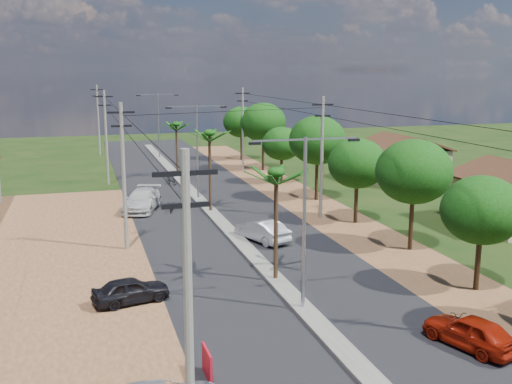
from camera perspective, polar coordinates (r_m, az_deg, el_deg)
The scene contains 32 objects.
ground at distance 28.15m, azimuth 4.47°, elevation -11.16°, with size 160.00×160.00×0.00m, color black.
road at distance 41.75m, azimuth -2.89°, elevation -3.50°, with size 12.00×110.00×0.04m, color black.
median at distance 44.56m, azimuth -3.80°, elevation -2.44°, with size 1.00×90.00×0.18m, color #605E56.
dirt_shoulder_east at distance 44.45m, azimuth 7.83°, elevation -2.67°, with size 5.00×90.00×0.03m, color brown.
house_east_far at distance 61.01m, azimuth 13.63°, elevation 3.26°, with size 7.60×7.50×4.60m.
tree_east_b at distance 31.33m, azimuth 20.71°, elevation -1.63°, with size 4.00×4.00×5.83m.
tree_east_c at distance 37.08m, azimuth 14.81°, elevation 1.87°, with size 4.60×4.60×6.83m.
tree_east_d at distance 43.08m, azimuth 9.63°, elevation 2.70°, with size 4.20×4.20×6.13m.
tree_east_e at distance 50.30m, azimuth 5.87°, elevation 4.92°, with size 4.80×4.80×7.14m.
tree_east_f at distance 57.74m, azimuth 2.46°, elevation 4.62°, with size 3.80×3.80×5.52m.
tree_east_g at distance 65.35m, azimuth 0.68°, elevation 6.63°, with size 5.00×5.00×7.38m.
tree_east_h at distance 72.98m, azimuth -1.41°, elevation 6.67°, with size 4.40×4.40×6.52m.
palm_median_near at distance 30.21m, azimuth 1.94°, elevation 1.41°, with size 2.00×2.00×6.15m.
palm_median_mid at distance 45.47m, azimuth -4.46°, elevation 5.27°, with size 2.00×2.00×6.55m.
palm_median_far at distance 61.20m, azimuth -7.61°, elevation 6.22°, with size 2.00×2.00×5.85m.
streetlight_near at distance 26.67m, azimuth 4.63°, elevation -1.64°, with size 5.10×0.18×8.00m.
streetlight_mid at distance 50.47m, azimuth -5.63°, elevation 4.60°, with size 5.10×0.18×8.00m.
streetlight_far at distance 75.05m, azimuth -9.29°, elevation 6.77°, with size 5.10×0.18×8.00m.
utility_pole_w_a at distance 15.65m, azimuth -6.45°, elevation -11.46°, with size 1.60×0.24×9.00m.
utility_pole_w_b at distance 36.80m, azimuth -12.50°, elevation 1.74°, with size 1.60×0.24×9.00m.
utility_pole_w_c at distance 58.58m, azimuth -14.09°, elevation 5.24°, with size 1.60×0.24×9.00m.
utility_pole_w_d at distance 79.48m, azimuth -14.80°, elevation 6.78°, with size 1.60×0.24×9.00m.
utility_pole_e_b at distance 44.04m, azimuth 6.28°, elevation 3.53°, with size 1.60×0.24×9.00m.
utility_pole_e_c at distance 64.75m, azimuth -1.27°, elevation 6.16°, with size 1.60×0.24×9.00m.
car_red_near at distance 25.76m, azimuth 19.74°, elevation -12.47°, with size 1.57×3.89×1.33m, color maroon.
car_silver_mid at distance 38.48m, azimuth 0.59°, elevation -3.74°, with size 1.49×4.27×1.41m, color #9E9FA6.
car_white_far at distance 47.67m, azimuth -10.80°, elevation -0.81°, with size 2.26×5.57×1.62m, color #B0B0AB.
car_parked_dark at distance 29.24m, azimuth -11.84°, elevation -9.20°, with size 1.46×3.62×1.23m, color black.
moto_rider_east at distance 26.22m, azimuth 18.95°, elevation -12.35°, with size 0.68×1.94×1.02m, color black.
moto_rider_west_a at distance 46.74m, azimuth -8.01°, elevation -1.44°, with size 0.58×1.66×0.87m, color black.
moto_rider_west_b at distance 57.97m, azimuth -8.07°, elevation 1.19°, with size 0.50×1.77×1.06m, color black.
roadside_sign at distance 22.28m, azimuth -4.68°, elevation -16.01°, with size 0.11×1.35×1.12m.
Camera 1 is at (-9.41, -24.21, 10.86)m, focal length 42.00 mm.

